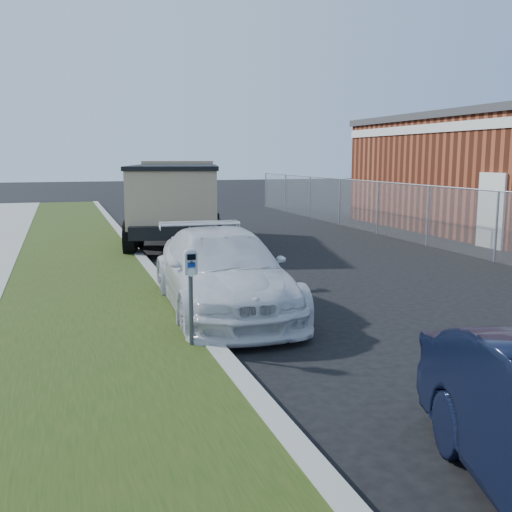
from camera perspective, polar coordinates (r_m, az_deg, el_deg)
name	(u,v)px	position (r m, az deg, el deg)	size (l,w,h in m)	color
ground	(357,322)	(9.91, 9.59, -6.20)	(120.00, 120.00, 0.00)	black
chainlink_fence	(429,204)	(18.71, 16.11, 4.80)	(0.06, 30.06, 30.00)	slate
parking_meter	(191,276)	(8.02, -6.26, -1.89)	(0.19, 0.14, 1.32)	#3F4247
white_wagon	(222,272)	(10.29, -3.24, -1.52)	(1.95, 4.80, 1.39)	silver
dump_truck	(177,197)	(18.74, -7.58, 5.57)	(3.78, 6.79, 2.52)	black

